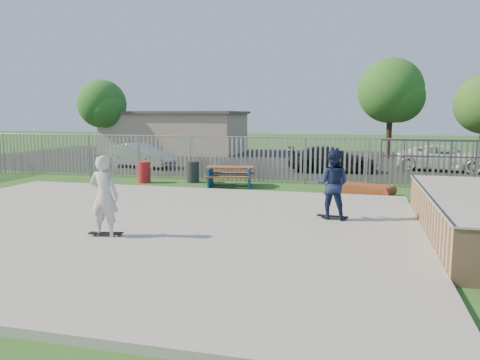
% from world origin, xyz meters
% --- Properties ---
extents(ground, '(120.00, 120.00, 0.00)m').
position_xyz_m(ground, '(0.00, 0.00, 0.00)').
color(ground, '#28561D').
rests_on(ground, ground).
extents(concrete_slab, '(15.00, 12.00, 0.15)m').
position_xyz_m(concrete_slab, '(0.00, 0.00, 0.07)').
color(concrete_slab, '#A0A09A').
rests_on(concrete_slab, ground).
extents(fence, '(26.04, 16.02, 2.00)m').
position_xyz_m(fence, '(1.00, 4.59, 1.00)').
color(fence, gray).
rests_on(fence, ground).
extents(picnic_table, '(2.23, 1.95, 0.83)m').
position_xyz_m(picnic_table, '(0.67, 7.60, 0.42)').
color(picnic_table, brown).
rests_on(picnic_table, ground).
extents(funbox, '(2.17, 1.63, 0.39)m').
position_xyz_m(funbox, '(6.01, 6.89, 0.19)').
color(funbox, brown).
rests_on(funbox, ground).
extents(trash_bin_red, '(0.55, 0.55, 0.92)m').
position_xyz_m(trash_bin_red, '(-3.27, 7.69, 0.46)').
color(trash_bin_red, '#AC1A1F').
rests_on(trash_bin_red, ground).
extents(trash_bin_grey, '(0.55, 0.55, 0.92)m').
position_xyz_m(trash_bin_grey, '(-1.23, 8.31, 0.46)').
color(trash_bin_grey, '#242426').
rests_on(trash_bin_grey, ground).
extents(parking_lot, '(40.00, 18.00, 0.02)m').
position_xyz_m(parking_lot, '(0.00, 19.00, 0.01)').
color(parking_lot, black).
rests_on(parking_lot, ground).
extents(car_silver, '(4.34, 2.40, 1.36)m').
position_xyz_m(car_silver, '(-5.98, 12.84, 0.70)').
color(car_silver, silver).
rests_on(car_silver, parking_lot).
extents(car_dark, '(4.73, 2.39, 1.32)m').
position_xyz_m(car_dark, '(4.49, 13.50, 0.68)').
color(car_dark, black).
rests_on(car_dark, parking_lot).
extents(car_white, '(5.29, 3.30, 1.36)m').
position_xyz_m(car_white, '(10.27, 15.50, 0.70)').
color(car_white, white).
rests_on(car_white, parking_lot).
extents(building, '(10.40, 6.40, 3.20)m').
position_xyz_m(building, '(-8.00, 23.00, 1.61)').
color(building, tan).
rests_on(building, ground).
extents(tree_left, '(3.59, 3.59, 5.53)m').
position_xyz_m(tree_left, '(-12.82, 20.52, 3.72)').
color(tree_left, '#432B1B').
rests_on(tree_left, ground).
extents(tree_mid, '(4.37, 4.37, 6.74)m').
position_xyz_m(tree_mid, '(7.78, 22.54, 4.54)').
color(tree_mid, '#382916').
rests_on(tree_mid, ground).
extents(skateboard_a, '(0.82, 0.32, 0.08)m').
position_xyz_m(skateboard_a, '(5.20, 1.81, 0.19)').
color(skateboard_a, black).
rests_on(skateboard_a, concrete_slab).
extents(skateboard_b, '(0.82, 0.35, 0.08)m').
position_xyz_m(skateboard_b, '(0.15, -1.39, 0.19)').
color(skateboard_b, black).
rests_on(skateboard_b, concrete_slab).
extents(skater_navy, '(1.03, 0.86, 1.91)m').
position_xyz_m(skater_navy, '(5.20, 1.81, 1.10)').
color(skater_navy, '#162045').
rests_on(skater_navy, concrete_slab).
extents(skater_white, '(0.71, 0.47, 1.91)m').
position_xyz_m(skater_white, '(0.15, -1.39, 1.10)').
color(skater_white, silver).
rests_on(skater_white, concrete_slab).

